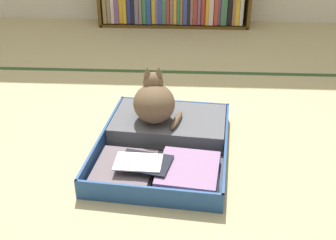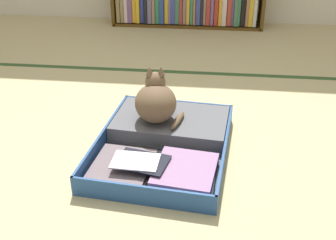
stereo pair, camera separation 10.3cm
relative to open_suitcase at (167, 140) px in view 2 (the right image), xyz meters
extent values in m
plane|color=tan|center=(-0.16, -0.08, -0.04)|extent=(10.00, 10.00, 0.00)
cube|color=#305128|center=(-0.16, 0.99, -0.04)|extent=(4.80, 0.05, 0.00)
cube|color=#583D15|center=(-0.05, 2.16, -0.03)|extent=(1.38, 0.27, 0.02)
cube|color=#9E824D|center=(-0.70, 2.15, 0.15)|extent=(0.03, 0.22, 0.31)
cube|color=#918059|center=(-0.66, 2.16, 0.14)|extent=(0.03, 0.22, 0.30)
cube|color=beige|center=(-0.63, 2.16, 0.13)|extent=(0.03, 0.22, 0.28)
cube|color=slate|center=(-0.59, 2.16, 0.15)|extent=(0.04, 0.22, 0.31)
cube|color=yellow|center=(-0.55, 2.17, 0.15)|extent=(0.03, 0.22, 0.31)
cube|color=gold|center=(-0.51, 2.16, 0.14)|extent=(0.03, 0.22, 0.29)
cube|color=#2F3A8D|center=(-0.47, 2.17, 0.13)|extent=(0.04, 0.22, 0.28)
cube|color=black|center=(-0.44, 2.16, 0.12)|extent=(0.03, 0.22, 0.26)
cube|color=slate|center=(-0.40, 2.15, 0.13)|extent=(0.04, 0.22, 0.27)
cube|color=#93785B|center=(-0.36, 2.16, 0.15)|extent=(0.03, 0.22, 0.31)
cube|color=#3A875C|center=(-0.33, 2.17, 0.12)|extent=(0.04, 0.22, 0.25)
cube|color=#2D4A93|center=(-0.29, 2.16, 0.13)|extent=(0.04, 0.22, 0.28)
cube|color=gold|center=(-0.24, 2.17, 0.12)|extent=(0.03, 0.22, 0.25)
cube|color=slate|center=(-0.21, 2.17, 0.13)|extent=(0.02, 0.22, 0.28)
cube|color=#3F4B98|center=(-0.18, 2.17, 0.14)|extent=(0.04, 0.22, 0.30)
cube|color=#3E7557|center=(-0.14, 2.17, 0.14)|extent=(0.04, 0.22, 0.29)
cube|color=#AB3F39|center=(-0.11, 2.17, 0.14)|extent=(0.03, 0.22, 0.30)
cube|color=#916F5F|center=(-0.07, 2.17, 0.14)|extent=(0.03, 0.22, 0.30)
cube|color=gold|center=(-0.04, 2.17, 0.16)|extent=(0.03, 0.22, 0.33)
cube|color=#398660|center=(-0.01, 2.16, 0.15)|extent=(0.02, 0.22, 0.32)
cube|color=#A4734B|center=(0.02, 2.15, 0.15)|extent=(0.02, 0.22, 0.31)
cube|color=#3F4C96|center=(0.05, 2.16, 0.14)|extent=(0.04, 0.22, 0.29)
cube|color=#24212C|center=(0.09, 2.16, 0.15)|extent=(0.02, 0.22, 0.32)
cube|color=#97795C|center=(0.11, 2.16, 0.15)|extent=(0.02, 0.22, 0.31)
cube|color=#B13933|center=(0.15, 2.16, 0.15)|extent=(0.04, 0.22, 0.32)
cube|color=slate|center=(0.18, 2.16, 0.15)|extent=(0.03, 0.22, 0.32)
cube|color=#B33626|center=(0.22, 2.16, 0.13)|extent=(0.04, 0.22, 0.28)
cube|color=gold|center=(0.26, 2.15, 0.13)|extent=(0.03, 0.22, 0.28)
cube|color=silver|center=(0.29, 2.16, 0.14)|extent=(0.04, 0.22, 0.30)
cube|color=#BE422F|center=(0.34, 2.16, 0.16)|extent=(0.04, 0.22, 0.33)
cube|color=slate|center=(0.37, 2.17, 0.14)|extent=(0.02, 0.22, 0.30)
cube|color=#4A7756|center=(0.40, 2.16, 0.12)|extent=(0.04, 0.22, 0.25)
cube|color=#3F8A62|center=(0.43, 2.16, 0.15)|extent=(0.02, 0.22, 0.31)
cube|color=black|center=(0.47, 2.17, 0.14)|extent=(0.04, 0.22, 0.29)
cube|color=#A36F4F|center=(0.50, 2.16, 0.13)|extent=(0.03, 0.22, 0.27)
cube|color=gold|center=(0.54, 2.16, 0.14)|extent=(0.04, 0.22, 0.29)
cube|color=silver|center=(0.57, 2.16, 0.13)|extent=(0.03, 0.22, 0.27)
cube|color=navy|center=(-0.03, -0.26, -0.04)|extent=(0.66, 0.46, 0.01)
cube|color=navy|center=(-0.05, -0.46, 0.01)|extent=(0.63, 0.07, 0.10)
cube|color=navy|center=(-0.34, -0.23, 0.01)|extent=(0.05, 0.41, 0.10)
cube|color=navy|center=(0.28, -0.29, 0.01)|extent=(0.05, 0.41, 0.10)
cube|color=#4D5560|center=(-0.03, -0.26, -0.03)|extent=(0.64, 0.44, 0.01)
cube|color=navy|center=(0.01, 0.14, -0.04)|extent=(0.66, 0.46, 0.01)
cube|color=navy|center=(0.03, 0.34, 0.01)|extent=(0.63, 0.07, 0.10)
cube|color=navy|center=(-0.30, 0.17, 0.01)|extent=(0.05, 0.41, 0.10)
cube|color=navy|center=(0.31, 0.11, 0.01)|extent=(0.05, 0.41, 0.10)
cube|color=#4D5560|center=(0.01, 0.14, -0.03)|extent=(0.64, 0.44, 0.01)
cylinder|color=black|center=(-0.01, -0.06, -0.02)|extent=(0.61, 0.07, 0.02)
cube|color=slate|center=(-0.17, -0.24, -0.01)|extent=(0.29, 0.33, 0.01)
cube|color=slate|center=(-0.18, -0.24, 0.00)|extent=(0.30, 0.32, 0.02)
cube|color=#282821|center=(0.11, -0.29, -0.01)|extent=(0.31, 0.33, 0.02)
cube|color=black|center=(0.12, -0.27, 0.01)|extent=(0.28, 0.33, 0.02)
cube|color=#98729D|center=(0.12, -0.27, 0.02)|extent=(0.30, 0.33, 0.02)
cube|color=white|center=(-0.11, -0.27, 0.05)|extent=(0.22, 0.15, 0.01)
cube|color=black|center=(-0.08, -0.26, 0.04)|extent=(0.26, 0.21, 0.01)
cube|color=#5A5C62|center=(0.01, 0.14, 0.01)|extent=(0.63, 0.43, 0.09)
torus|color=white|center=(0.06, 0.17, 0.05)|extent=(0.09, 0.09, 0.01)
cylinder|color=black|center=(-0.15, 0.34, 0.01)|extent=(0.02, 0.02, 0.09)
cylinder|color=black|center=(0.20, 0.31, 0.01)|extent=(0.02, 0.02, 0.09)
cube|color=white|center=(0.10, -0.47, 0.01)|extent=(0.04, 0.01, 0.02)
cube|color=red|center=(-0.05, -0.45, -0.01)|extent=(0.03, 0.00, 0.03)
ellipsoid|color=brown|center=(-0.07, 0.11, 0.15)|extent=(0.25, 0.29, 0.19)
ellipsoid|color=brown|center=(-0.08, 0.18, 0.11)|extent=(0.16, 0.11, 0.11)
sphere|color=brown|center=(-0.08, 0.16, 0.25)|extent=(0.11, 0.11, 0.11)
cone|color=brown|center=(-0.05, 0.16, 0.31)|extent=(0.04, 0.04, 0.05)
cone|color=brown|center=(-0.11, 0.15, 0.31)|extent=(0.04, 0.04, 0.05)
sphere|color=gold|center=(-0.06, 0.21, 0.25)|extent=(0.02, 0.02, 0.02)
sphere|color=gold|center=(-0.10, 0.20, 0.25)|extent=(0.02, 0.02, 0.02)
ellipsoid|color=brown|center=(0.05, 0.08, 0.07)|extent=(0.08, 0.20, 0.03)
camera|label=1|loc=(0.11, -1.82, 1.14)|focal=45.01mm
camera|label=2|loc=(0.21, -1.81, 1.14)|focal=45.01mm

